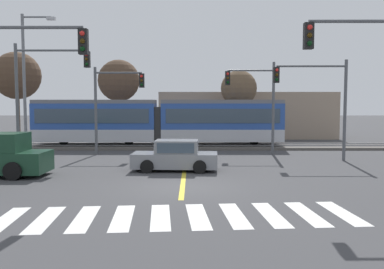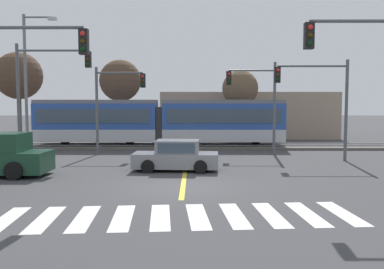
{
  "view_description": "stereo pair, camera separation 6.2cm",
  "coord_description": "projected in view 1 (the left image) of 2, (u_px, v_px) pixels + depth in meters",
  "views": [
    {
      "loc": [
        0.38,
        -16.0,
        3.31
      ],
      "look_at": [
        0.33,
        6.6,
        1.6
      ],
      "focal_mm": 38.0,
      "sensor_mm": 36.0,
      "label": 1
    },
    {
      "loc": [
        0.44,
        -16.0,
        3.31
      ],
      "look_at": [
        0.33,
        6.6,
        1.6
      ],
      "focal_mm": 38.0,
      "sensor_mm": 36.0,
      "label": 2
    }
  ],
  "objects": [
    {
      "name": "crosswalk_stripe_3",
      "position": [
        124.0,
        217.0,
        11.82
      ],
      "size": [
        0.77,
        2.83,
        0.01
      ],
      "primitive_type": "cube",
      "rotation": [
        0.0,
        0.0,
        0.08
      ],
      "color": "silver",
      "rests_on": "ground"
    },
    {
      "name": "traffic_light_far_right",
      "position": [
        258.0,
        95.0,
        26.43
      ],
      "size": [
        3.25,
        0.38,
        6.02
      ],
      "color": "#515459",
      "rests_on": "ground"
    },
    {
      "name": "building_backdrop_far",
      "position": [
        246.0,
        115.0,
        40.45
      ],
      "size": [
        16.77,
        6.0,
        4.41
      ],
      "primitive_type": "cube",
      "color": "gray",
      "rests_on": "ground"
    },
    {
      "name": "crosswalk_stripe_5",
      "position": [
        199.0,
        216.0,
        11.99
      ],
      "size": [
        0.77,
        2.83,
        0.01
      ],
      "primitive_type": "cube",
      "rotation": [
        0.0,
        0.0,
        0.08
      ],
      "color": "silver",
      "rests_on": "ground"
    },
    {
      "name": "crosswalk_stripe_1",
      "position": [
        46.0,
        219.0,
        11.66
      ],
      "size": [
        0.77,
        2.83,
        0.01
      ],
      "primitive_type": "cube",
      "rotation": [
        0.0,
        0.0,
        0.08
      ],
      "color": "silver",
      "rests_on": "ground"
    },
    {
      "name": "rail_far",
      "position": [
        188.0,
        144.0,
        31.53
      ],
      "size": [
        120.0,
        0.08,
        0.1
      ],
      "primitive_type": "cube",
      "color": "#939399",
      "rests_on": "track_bed"
    },
    {
      "name": "crosswalk_stripe_2",
      "position": [
        85.0,
        218.0,
        11.74
      ],
      "size": [
        0.77,
        2.83,
        0.01
      ],
      "primitive_type": "cube",
      "rotation": [
        0.0,
        0.0,
        0.08
      ],
      "color": "silver",
      "rests_on": "ground"
    },
    {
      "name": "rail_near",
      "position": [
        188.0,
        145.0,
        30.09
      ],
      "size": [
        120.0,
        0.08,
        0.1
      ],
      "primitive_type": "cube",
      "color": "#939399",
      "rests_on": "track_bed"
    },
    {
      "name": "traffic_light_near_left",
      "position": [
        21.0,
        77.0,
        14.51
      ],
      "size": [
        3.75,
        0.38,
        6.61
      ],
      "color": "#515459",
      "rests_on": "ground"
    },
    {
      "name": "crosswalk_stripe_4",
      "position": [
        161.0,
        217.0,
        11.91
      ],
      "size": [
        0.77,
        2.83,
        0.01
      ],
      "primitive_type": "cube",
      "rotation": [
        0.0,
        0.0,
        0.08
      ],
      "color": "silver",
      "rests_on": "ground"
    },
    {
      "name": "crosswalk_stripe_8",
      "position": [
        308.0,
        214.0,
        12.24
      ],
      "size": [
        0.77,
        2.83,
        0.01
      ],
      "primitive_type": "cube",
      "rotation": [
        0.0,
        0.0,
        0.08
      ],
      "color": "silver",
      "rests_on": "ground"
    },
    {
      "name": "traffic_light_near_right",
      "position": [
        375.0,
        75.0,
        14.11
      ],
      "size": [
        3.75,
        0.38,
        6.46
      ],
      "color": "#515459",
      "rests_on": "ground"
    },
    {
      "name": "light_rail_tram",
      "position": [
        160.0,
        121.0,
        30.67
      ],
      "size": [
        18.5,
        2.64,
        3.43
      ],
      "color": "#B7BAC1",
      "rests_on": "track_bed"
    },
    {
      "name": "crosswalk_stripe_0",
      "position": [
        7.0,
        220.0,
        11.58
      ],
      "size": [
        0.77,
        2.83,
        0.01
      ],
      "primitive_type": "cube",
      "rotation": [
        0.0,
        0.0,
        0.08
      ],
      "color": "silver",
      "rests_on": "ground"
    },
    {
      "name": "bare_tree_far_west",
      "position": [
        18.0,
        76.0,
        36.13
      ],
      "size": [
        4.2,
        4.2,
        7.91
      ],
      "color": "brown",
      "rests_on": "ground"
    },
    {
      "name": "bare_tree_east",
      "position": [
        240.0,
        89.0,
        35.08
      ],
      "size": [
        3.12,
        3.12,
        6.21
      ],
      "color": "brown",
      "rests_on": "ground"
    },
    {
      "name": "sedan_crossing",
      "position": [
        176.0,
        156.0,
        20.16
      ],
      "size": [
        4.27,
        2.07,
        1.52
      ],
      "color": "gray",
      "rests_on": "ground"
    },
    {
      "name": "street_lamp_west",
      "position": [
        28.0,
        75.0,
        27.31
      ],
      "size": [
        2.3,
        0.28,
        9.28
      ],
      "color": "slate",
      "rests_on": "ground"
    },
    {
      "name": "ground_plane",
      "position": [
        183.0,
        187.0,
        16.21
      ],
      "size": [
        200.0,
        200.0,
        0.0
      ],
      "primitive_type": "plane",
      "color": "#3D3D3F"
    },
    {
      "name": "track_bed",
      "position": [
        188.0,
        146.0,
        30.82
      ],
      "size": [
        120.0,
        4.0,
        0.18
      ],
      "primitive_type": "cube",
      "color": "#56514C",
      "rests_on": "ground"
    },
    {
      "name": "crosswalk_stripe_9",
      "position": [
        343.0,
        213.0,
        12.32
      ],
      "size": [
        0.77,
        2.83,
        0.01
      ],
      "primitive_type": "cube",
      "rotation": [
        0.0,
        0.0,
        0.08
      ],
      "color": "silver",
      "rests_on": "ground"
    },
    {
      "name": "traffic_light_far_left",
      "position": [
        114.0,
        97.0,
        26.2
      ],
      "size": [
        3.25,
        0.38,
        5.67
      ],
      "color": "#515459",
      "rests_on": "ground"
    },
    {
      "name": "lane_centre_line",
      "position": [
        186.0,
        167.0,
        21.39
      ],
      "size": [
        0.2,
        14.93,
        0.01
      ],
      "primitive_type": "cube",
      "color": "gold",
      "rests_on": "ground"
    },
    {
      "name": "traffic_light_mid_left",
      "position": [
        42.0,
        84.0,
        22.84
      ],
      "size": [
        4.25,
        0.38,
        6.68
      ],
      "color": "#515459",
      "rests_on": "ground"
    },
    {
      "name": "traffic_light_mid_right",
      "position": [
        321.0,
        93.0,
        23.32
      ],
      "size": [
        4.25,
        0.38,
        5.84
      ],
      "color": "#515459",
      "rests_on": "ground"
    },
    {
      "name": "bare_tree_west",
      "position": [
        120.0,
        81.0,
        35.8
      ],
      "size": [
        3.66,
        3.66,
        7.19
      ],
      "color": "brown",
      "rests_on": "ground"
    },
    {
      "name": "crosswalk_stripe_7",
      "position": [
        272.0,
        214.0,
        12.15
      ],
      "size": [
        0.77,
        2.83,
        0.01
      ],
      "primitive_type": "cube",
      "rotation": [
        0.0,
        0.0,
        0.08
      ],
      "color": "silver",
      "rests_on": "ground"
    },
    {
      "name": "crosswalk_stripe_6",
      "position": [
        235.0,
        215.0,
        12.07
      ],
      "size": [
        0.77,
        2.83,
        0.01
      ],
      "primitive_type": "cube",
      "rotation": [
        0.0,
        0.0,
        0.08
      ],
      "color": "silver",
      "rests_on": "ground"
    }
  ]
}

